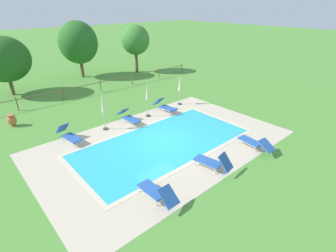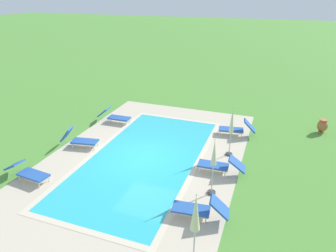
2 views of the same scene
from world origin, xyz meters
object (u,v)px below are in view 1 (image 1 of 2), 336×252
sun_lounger_north_far (129,117)px  patio_umbrella_closed_row_mid_west (103,106)px  patio_umbrella_closed_row_centre (147,96)px  sun_lounger_south_near_corner (69,135)px  sun_lounger_south_mid (255,143)px  tree_far_west (4,59)px  tree_west_mid (78,43)px  sun_lounger_north_mid (213,162)px  tree_centre (135,40)px  terracotta_urn_near_fence (12,120)px  patio_umbrella_closed_row_west (180,85)px  sun_lounger_north_end (157,192)px  sun_lounger_north_near_steps (165,106)px

sun_lounger_north_far → patio_umbrella_closed_row_mid_west: 2.07m
patio_umbrella_closed_row_centre → sun_lounger_south_near_corner: bearing=178.7°
sun_lounger_south_mid → tree_far_west: size_ratio=0.43×
tree_west_mid → sun_lounger_south_mid: bearing=-88.7°
tree_far_west → tree_west_mid: 7.23m
sun_lounger_north_mid → tree_far_west: 19.04m
tree_centre → terracotta_urn_near_fence: bearing=-155.8°
tree_far_west → tree_centre: bearing=-2.0°
tree_far_west → terracotta_urn_near_fence: bearing=-103.1°
sun_lounger_north_far → patio_umbrella_closed_row_west: patio_umbrella_closed_row_west is taller
sun_lounger_north_end → patio_umbrella_closed_row_mid_west: (1.60, 7.02, 1.19)m
patio_umbrella_closed_row_mid_west → tree_far_west: bearing=103.1°
terracotta_urn_near_fence → tree_west_mid: tree_west_mid is taller
tree_centre → sun_lounger_north_near_steps: bearing=-115.7°
sun_lounger_north_end → tree_far_west: tree_far_west is taller
sun_lounger_north_near_steps → sun_lounger_south_mid: bearing=-88.7°
sun_lounger_north_far → tree_far_west: tree_far_west is taller
patio_umbrella_closed_row_west → patio_umbrella_closed_row_centre: bearing=-176.6°
terracotta_urn_near_fence → tree_west_mid: size_ratio=0.14×
sun_lounger_north_far → sun_lounger_north_end: sun_lounger_north_end is taller
sun_lounger_south_mid → tree_centre: size_ratio=0.41×
sun_lounger_north_end → terracotta_urn_near_fence: bearing=102.9°
sun_lounger_north_far → patio_umbrella_closed_row_west: size_ratio=0.88×
sun_lounger_south_near_corner → sun_lounger_south_mid: size_ratio=0.94×
sun_lounger_north_near_steps → tree_west_mid: tree_west_mid is taller
sun_lounger_north_mid → sun_lounger_north_end: 3.31m
sun_lounger_north_far → patio_umbrella_closed_row_mid_west: (-1.68, 0.12, 1.20)m
terracotta_urn_near_fence → tree_far_west: tree_far_west is taller
terracotta_urn_near_fence → tree_far_west: (1.60, 6.85, 2.59)m
sun_lounger_north_end → patio_umbrella_closed_row_west: (8.09, 7.08, 1.16)m
sun_lounger_south_near_corner → patio_umbrella_closed_row_centre: bearing=-1.3°
tree_far_west → patio_umbrella_closed_row_centre: bearing=-62.7°
sun_lounger_south_near_corner → patio_umbrella_closed_row_mid_west: bearing=0.1°
tree_far_west → tree_centre: 12.66m
sun_lounger_north_far → terracotta_urn_near_fence: (-5.88, 4.48, 0.05)m
sun_lounger_south_mid → patio_umbrella_closed_row_mid_west: size_ratio=0.84×
sun_lounger_north_end → tree_centre: (11.64, 17.79, 3.12)m
sun_lounger_north_near_steps → sun_lounger_south_mid: (0.16, -7.19, -0.02)m
sun_lounger_north_end → patio_umbrella_closed_row_west: patio_umbrella_closed_row_west is taller
sun_lounger_north_far → sun_lounger_south_near_corner: sun_lounger_south_near_corner is taller
sun_lounger_north_far → patio_umbrella_closed_row_centre: 1.93m
patio_umbrella_closed_row_mid_west → tree_west_mid: (4.44, 12.75, 1.96)m
tree_far_west → sun_lounger_south_near_corner: bearing=-88.3°
tree_far_west → tree_centre: size_ratio=0.95×
patio_umbrella_closed_row_mid_west → sun_lounger_north_near_steps: bearing=-2.9°
sun_lounger_north_mid → sun_lounger_north_end: (-3.30, 0.13, -0.02)m
sun_lounger_south_near_corner → tree_far_west: 11.53m
terracotta_urn_near_fence → patio_umbrella_closed_row_mid_west: bearing=-46.1°
sun_lounger_north_mid → sun_lounger_south_mid: (3.19, -0.28, -0.04)m
patio_umbrella_closed_row_centre → tree_centre: 13.01m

